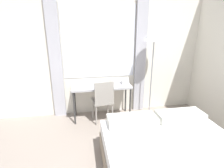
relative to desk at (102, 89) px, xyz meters
The scene contains 6 objects.
wall_back_with_window 0.77m from the desk, 60.46° to the left, with size 5.09×0.13×2.70m.
desk is the anchor object (origin of this frame).
desk_chair 0.25m from the desk, 89.51° to the right, with size 0.45×0.45×0.90m.
standing_lamp 1.44m from the desk, ahead, with size 0.42×0.42×1.87m.
telephone 0.53m from the desk, ahead, with size 0.16×0.18×0.12m.
book 0.12m from the desk, 14.88° to the left, with size 0.23×0.21×0.02m.
Camera 1 is at (-0.59, -0.67, 1.89)m, focal length 28.00 mm.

